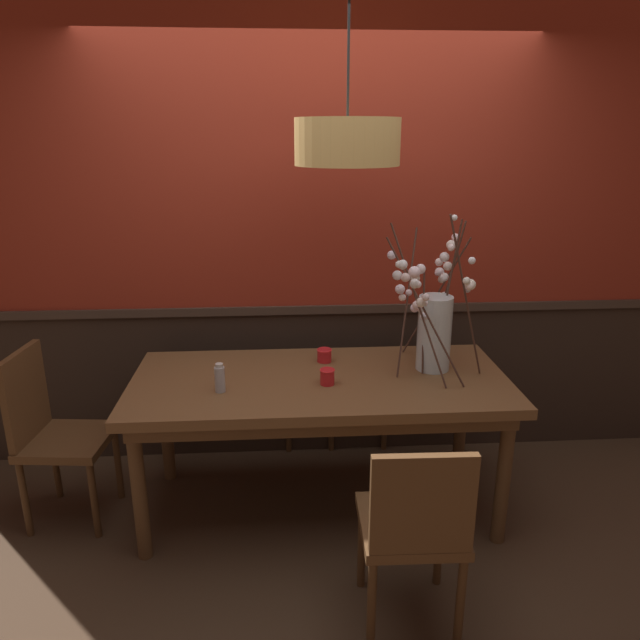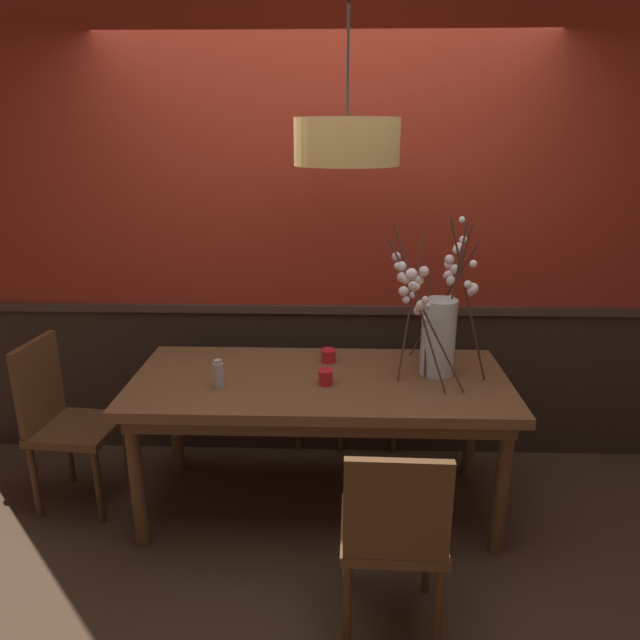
# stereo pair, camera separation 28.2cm
# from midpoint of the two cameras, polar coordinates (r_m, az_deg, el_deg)

# --- Properties ---
(ground_plane) EXTENTS (24.00, 24.00, 0.00)m
(ground_plane) POSITION_cam_midpoint_polar(r_m,az_deg,el_deg) (3.44, 2.46, -17.51)
(ground_plane) COLOR #422D1E
(back_wall) EXTENTS (4.73, 0.14, 2.77)m
(back_wall) POSITION_cam_midpoint_polar(r_m,az_deg,el_deg) (3.54, 2.67, 7.78)
(back_wall) COLOR #2D2119
(back_wall) RESTS_ON ground
(dining_table) EXTENTS (1.94, 0.88, 0.77)m
(dining_table) POSITION_cam_midpoint_polar(r_m,az_deg,el_deg) (3.09, 2.63, -7.09)
(dining_table) COLOR brown
(dining_table) RESTS_ON ground
(chair_head_west_end) EXTENTS (0.45, 0.44, 0.94)m
(chair_head_west_end) POSITION_cam_midpoint_polar(r_m,az_deg,el_deg) (3.45, -21.44, -8.68)
(chair_head_west_end) COLOR brown
(chair_head_west_end) RESTS_ON ground
(chair_far_side_right) EXTENTS (0.41, 0.43, 0.94)m
(chair_far_side_right) POSITION_cam_midpoint_polar(r_m,az_deg,el_deg) (3.96, 6.69, -4.15)
(chair_far_side_right) COLOR brown
(chair_far_side_right) RESTS_ON ground
(chair_far_side_left) EXTENTS (0.47, 0.47, 0.95)m
(chair_far_side_left) POSITION_cam_midpoint_polar(r_m,az_deg,el_deg) (3.98, -2.23, -3.81)
(chair_far_side_left) COLOR brown
(chair_far_side_left) RESTS_ON ground
(chair_near_side_right) EXTENTS (0.42, 0.42, 0.88)m
(chair_near_side_right) POSITION_cam_midpoint_polar(r_m,az_deg,el_deg) (2.47, 10.55, -19.41)
(chair_near_side_right) COLOR brown
(chair_near_side_right) RESTS_ON ground
(vase_with_blossoms) EXTENTS (0.52, 0.62, 0.85)m
(vase_with_blossoms) POSITION_cam_midpoint_polar(r_m,az_deg,el_deg) (3.12, 13.79, -0.89)
(vase_with_blossoms) COLOR silver
(vase_with_blossoms) RESTS_ON dining_table
(candle_holder_nearer_center) EXTENTS (0.08, 0.08, 0.07)m
(candle_holder_nearer_center) POSITION_cam_midpoint_polar(r_m,az_deg,el_deg) (3.25, 3.31, -3.47)
(candle_holder_nearer_center) COLOR red
(candle_holder_nearer_center) RESTS_ON dining_table
(candle_holder_nearer_edge) EXTENTS (0.08, 0.08, 0.08)m
(candle_holder_nearer_edge) POSITION_cam_midpoint_polar(r_m,az_deg,el_deg) (2.97, 3.28, -5.55)
(candle_holder_nearer_edge) COLOR red
(candle_holder_nearer_edge) RESTS_ON dining_table
(condiment_bottle) EXTENTS (0.05, 0.05, 0.15)m
(condiment_bottle) POSITION_cam_midpoint_polar(r_m,az_deg,el_deg) (2.94, -7.07, -5.28)
(condiment_bottle) COLOR #ADADB2
(condiment_bottle) RESTS_ON dining_table
(pendant_lamp) EXTENTS (0.48, 0.48, 0.93)m
(pendant_lamp) POSITION_cam_midpoint_polar(r_m,az_deg,el_deg) (2.79, 5.63, 16.71)
(pendant_lamp) COLOR tan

